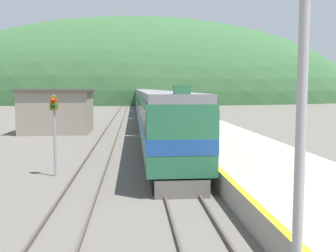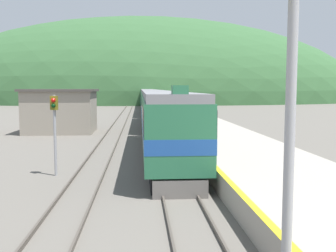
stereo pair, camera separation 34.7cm
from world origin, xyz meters
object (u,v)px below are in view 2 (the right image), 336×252
object	(u,v)px
signal_post_siding	(54,118)
express_train_lead_car	(165,121)
carriage_third	(149,101)
carriage_fourth	(147,98)
carriage_second	(154,106)
signal_mast_main	(293,41)

from	to	relation	value
signal_post_siding	express_train_lead_car	bearing A→B (deg)	41.36
carriage_third	carriage_fourth	world-z (taller)	same
carriage_second	signal_post_siding	bearing A→B (deg)	-102.56
express_train_lead_car	carriage_fourth	size ratio (longest dim) A/B	1.01
express_train_lead_car	carriage_third	xyz separation A→B (m)	(0.00, 43.03, -0.01)
carriage_second	express_train_lead_car	bearing A→B (deg)	-90.00
signal_mast_main	carriage_second	bearing A→B (deg)	91.75
express_train_lead_car	signal_mast_main	bearing A→B (deg)	-86.20
carriage_third	carriage_fourth	distance (m)	21.35
carriage_third	express_train_lead_car	bearing A→B (deg)	-90.00
express_train_lead_car	carriage_second	bearing A→B (deg)	90.00
signal_mast_main	signal_post_siding	world-z (taller)	signal_mast_main
carriage_third	signal_post_siding	world-z (taller)	carriage_third
carriage_fourth	signal_post_siding	bearing A→B (deg)	-94.93
express_train_lead_car	signal_post_siding	world-z (taller)	express_train_lead_car
carriage_third	carriage_fourth	xyz separation A→B (m)	(0.00, 21.35, 0.00)
carriage_second	signal_mast_main	xyz separation A→B (m)	(1.22, -40.10, 3.08)
express_train_lead_car	carriage_third	bearing A→B (deg)	90.00
express_train_lead_car	signal_mast_main	world-z (taller)	signal_mast_main
express_train_lead_car	carriage_fourth	world-z (taller)	express_train_lead_car
signal_mast_main	express_train_lead_car	bearing A→B (deg)	93.80
carriage_second	signal_post_siding	size ratio (longest dim) A/B	4.90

